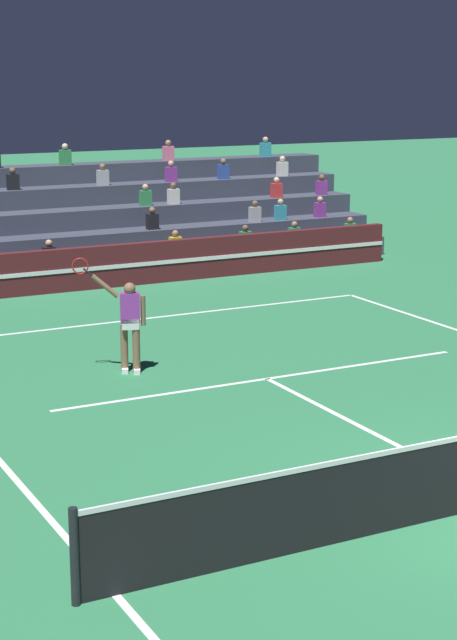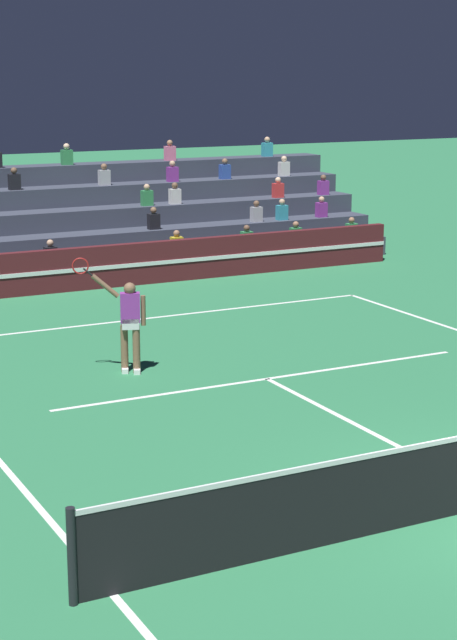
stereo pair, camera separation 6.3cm
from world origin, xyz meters
name	(u,v)px [view 2 (the right image)]	position (x,y,z in m)	size (l,w,h in m)	color
sponsor_banner_wall	(92,268)	(0.00, 15.64, 0.55)	(18.00, 0.26, 1.10)	#51191E
bleacher_stand	(45,230)	(0.00, 19.44, 1.02)	(19.48, 4.75, 3.38)	#383D4C
tennis_player	(129,321)	(-2.07, 7.98, 0.98)	(1.30, 0.64, 2.25)	brown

